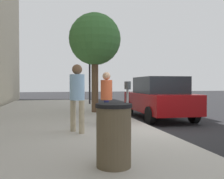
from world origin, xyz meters
TOP-DOWN VIEW (x-y plane):
  - ground_plane at (0.00, 0.00)m, footprint 80.00×80.00m
  - sidewalk_slab at (0.00, 3.00)m, footprint 28.00×6.00m
  - parking_meter at (0.61, 0.64)m, footprint 0.36×0.12m
  - pedestrian_at_meter at (0.67, 1.33)m, footprint 0.51×0.37m
  - pedestrian_bystander at (-0.32, 2.36)m, footprint 0.50×0.41m
  - parked_sedan_near at (2.64, -1.35)m, footprint 4.46×2.08m
  - street_tree at (4.41, 1.09)m, footprint 2.44×2.44m
  - traffic_signal at (9.19, 0.55)m, footprint 0.24×0.44m
  - trash_bin at (-3.26, 2.05)m, footprint 0.59×0.59m

SIDE VIEW (x-z plane):
  - ground_plane at x=0.00m, z-range 0.00..0.00m
  - sidewalk_slab at x=0.00m, z-range 0.00..0.15m
  - trash_bin at x=-3.26m, z-range 0.15..1.16m
  - parked_sedan_near at x=2.64m, z-range 0.01..1.78m
  - pedestrian_at_meter at x=0.67m, z-range 0.29..2.00m
  - parking_meter at x=0.61m, z-range 0.46..1.87m
  - pedestrian_bystander at x=-0.32m, z-range 0.33..2.20m
  - traffic_signal at x=9.19m, z-range 0.78..4.38m
  - street_tree at x=4.41m, z-range 1.22..5.88m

